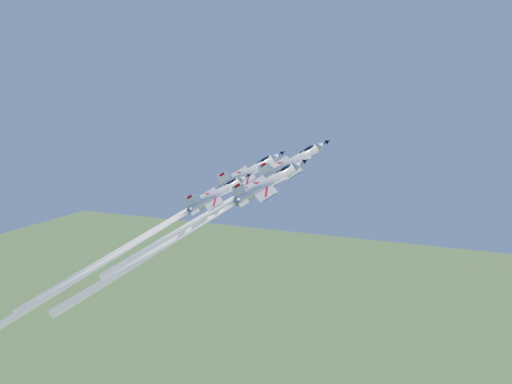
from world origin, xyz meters
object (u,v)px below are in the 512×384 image
at_px(jet_right, 189,231).
at_px(jet_slot, 123,251).
at_px(jet_lead, 224,204).
at_px(jet_left, 159,227).

height_order(jet_right, jet_slot, jet_right).
relative_size(jet_lead, jet_left, 0.83).
bearing_deg(jet_slot, jet_lead, 100.27).
relative_size(jet_lead, jet_slot, 0.88).
xyz_separation_m(jet_lead, jet_right, (-2.23, -10.17, -3.49)).
bearing_deg(jet_slot, jet_left, 135.83).
distance_m(jet_lead, jet_left, 14.00).
relative_size(jet_lead, jet_right, 0.96).
xyz_separation_m(jet_left, jet_right, (10.08, -5.55, 1.32)).
bearing_deg(jet_left, jet_right, 21.37).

